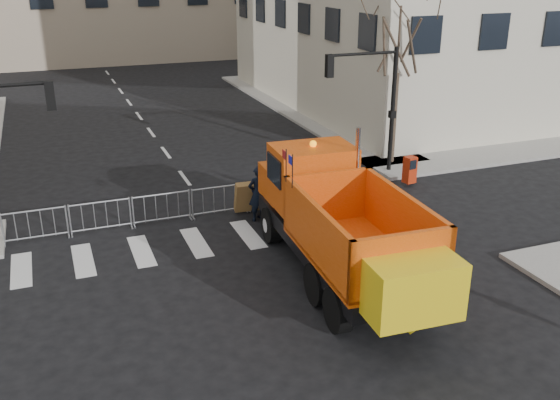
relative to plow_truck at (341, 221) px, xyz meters
name	(u,v)px	position (x,y,z in m)	size (l,w,h in m)	color
ground	(289,320)	(-2.22, -1.62, -1.81)	(120.00, 120.00, 0.00)	black
sidewalk_back	(205,205)	(-2.22, 6.88, -1.74)	(64.00, 5.00, 0.15)	gray
traffic_light_right	(392,112)	(6.28, 7.88, 0.89)	(0.18, 0.18, 5.40)	black
crowd_barriers	(191,204)	(-2.97, 5.98, -1.26)	(12.60, 0.60, 1.10)	#9EA0A5
street_tree	(396,82)	(6.98, 8.88, 1.94)	(3.00, 3.00, 7.50)	#382B21
plow_truck	(341,221)	(0.00, 0.00, 0.00)	(3.55, 10.64, 4.08)	black
cop_a	(258,194)	(-0.78, 4.93, -0.80)	(0.74, 0.48, 2.02)	black
cop_b	(264,194)	(-0.50, 5.11, -0.90)	(0.88, 0.69, 1.82)	black
cop_c	(316,186)	(1.57, 5.18, -0.91)	(1.06, 0.44, 1.81)	black
newspaper_box	(410,170)	(6.19, 6.10, -1.11)	(0.45, 0.40, 1.10)	red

